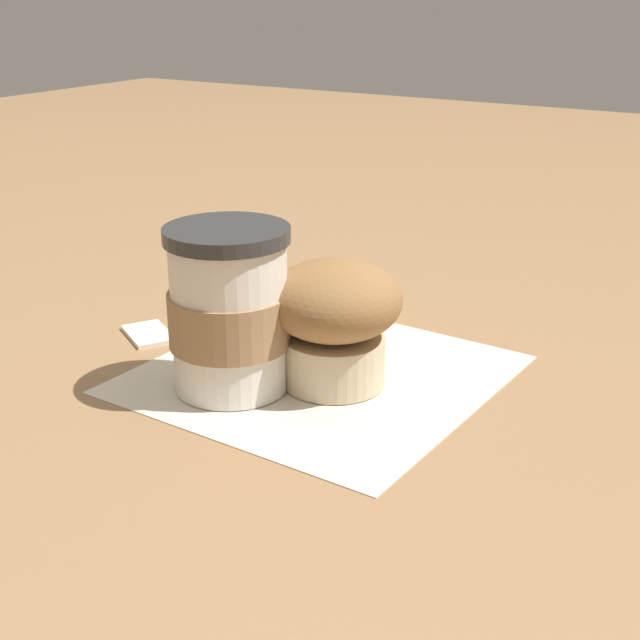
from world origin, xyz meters
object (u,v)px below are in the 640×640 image
at_px(sugar_packet, 148,332).
at_px(banana, 331,303).
at_px(coffee_cup, 229,311).
at_px(muffin, 334,317).

bearing_deg(sugar_packet, banana, -48.14).
distance_m(coffee_cup, muffin, 0.07).
relative_size(coffee_cup, muffin, 1.23).
bearing_deg(muffin, coffee_cup, 125.83).
xyz_separation_m(coffee_cup, banana, (0.14, 0.00, -0.04)).
xyz_separation_m(banana, sugar_packet, (-0.10, 0.11, -0.02)).
bearing_deg(banana, muffin, -148.14).
bearing_deg(banana, sugar_packet, 131.86).
height_order(muffin, banana, muffin).
xyz_separation_m(coffee_cup, muffin, (0.04, -0.06, -0.01)).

